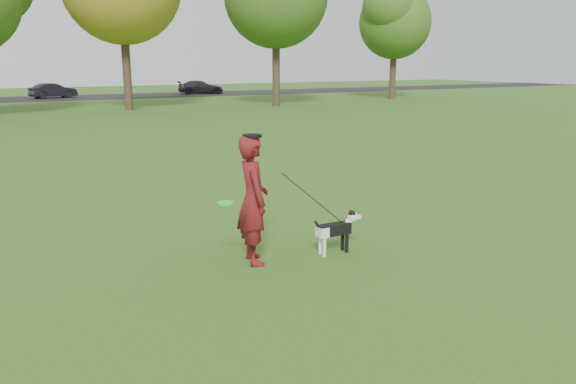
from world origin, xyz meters
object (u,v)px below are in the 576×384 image
man (253,200)px  car_right (200,87)px  car_mid (53,91)px  dog (337,228)px

man → car_right: 42.59m
man → car_mid: size_ratio=0.54×
man → car_right: bearing=-8.8°
man → car_mid: man is taller
dog → car_right: bearing=72.6°
dog → car_mid: (0.68, 40.48, 0.20)m
dog → car_mid: car_mid is taller
man → dog: bearing=-90.5°
dog → car_mid: 40.49m
man → car_mid: (1.96, 40.24, -0.33)m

